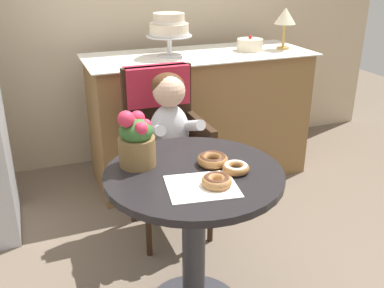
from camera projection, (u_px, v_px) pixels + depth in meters
The scene contains 12 objects.
cafe_table at pixel (194, 216), 1.82m from camera, with size 0.72×0.72×0.72m.
wicker_chair at pixel (163, 125), 2.44m from camera, with size 0.42×0.45×0.95m.
seated_child at pixel (171, 128), 2.29m from camera, with size 0.27×0.32×0.73m.
paper_napkin at pixel (202, 186), 1.61m from camera, with size 0.26×0.22×0.00m, color white.
donut_front at pixel (213, 159), 1.78m from camera, with size 0.13×0.13×0.04m.
donut_mid at pixel (217, 181), 1.61m from camera, with size 0.11×0.11×0.04m.
donut_side at pixel (236, 168), 1.72m from camera, with size 0.11×0.11×0.04m.
flower_vase at pixel (136, 139), 1.74m from camera, with size 0.15×0.15×0.25m.
display_counter at pixel (199, 116), 3.13m from camera, with size 1.56×0.62×0.90m.
tiered_cake_stand at pixel (169, 28), 2.81m from camera, with size 0.30×0.30×0.28m.
round_layer_cake at pixel (250, 45), 3.06m from camera, with size 0.18×0.18×0.10m.
table_lamp at pixel (285, 18), 3.03m from camera, with size 0.15×0.15×0.28m.
Camera 1 is at (-0.57, -1.44, 1.50)m, focal length 40.78 mm.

